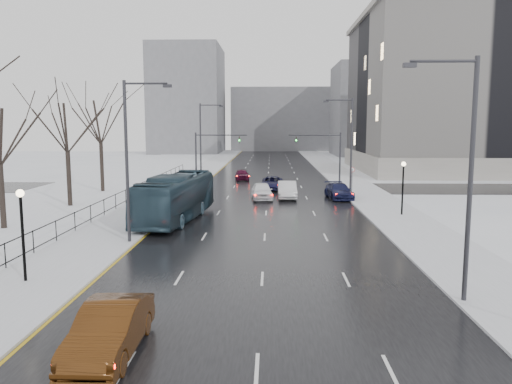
# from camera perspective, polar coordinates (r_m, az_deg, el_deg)

# --- Properties ---
(road) EXTENTS (16.00, 150.00, 0.04)m
(road) POSITION_cam_1_polar(r_m,az_deg,el_deg) (70.47, 1.40, 1.68)
(road) COLOR black
(road) RESTS_ON ground
(cross_road) EXTENTS (130.00, 10.00, 0.04)m
(cross_road) POSITION_cam_1_polar(r_m,az_deg,el_deg) (58.55, 1.33, 0.46)
(cross_road) COLOR black
(cross_road) RESTS_ON ground
(sidewalk_left) EXTENTS (5.00, 150.00, 0.16)m
(sidewalk_left) POSITION_cam_1_polar(r_m,az_deg,el_deg) (71.31, -7.07, 1.74)
(sidewalk_left) COLOR silver
(sidewalk_left) RESTS_ON ground
(sidewalk_right) EXTENTS (5.00, 150.00, 0.16)m
(sidewalk_right) POSITION_cam_1_polar(r_m,az_deg,el_deg) (71.19, 9.89, 1.68)
(sidewalk_right) COLOR silver
(sidewalk_right) RESTS_ON ground
(park_strip) EXTENTS (14.00, 150.00, 0.12)m
(park_strip) POSITION_cam_1_polar(r_m,az_deg,el_deg) (73.36, -14.42, 1.71)
(park_strip) COLOR white
(park_strip) RESTS_ON ground
(tree_park_c) EXTENTS (8.05, 8.05, 11.50)m
(tree_park_c) POSITION_cam_1_polar(r_m,az_deg,el_deg) (39.67, -26.83, -3.84)
(tree_park_c) COLOR black
(tree_park_c) RESTS_ON ground
(tree_park_d) EXTENTS (8.75, 8.75, 12.50)m
(tree_park_d) POSITION_cam_1_polar(r_m,az_deg,el_deg) (48.26, -20.45, -1.58)
(tree_park_d) COLOR black
(tree_park_d) RESTS_ON ground
(tree_park_e) EXTENTS (9.45, 9.45, 13.50)m
(tree_park_e) POSITION_cam_1_polar(r_m,az_deg,el_deg) (57.67, -17.09, -0.01)
(tree_park_e) COLOR black
(tree_park_e) RESTS_ON ground
(iron_fence) EXTENTS (0.06, 70.00, 1.30)m
(iron_fence) POSITION_cam_1_polar(r_m,az_deg,el_deg) (42.76, -16.55, -1.32)
(iron_fence) COLOR black
(iron_fence) RESTS_ON sidewalk_left
(streetlight_r_near) EXTENTS (2.95, 0.25, 10.00)m
(streetlight_r_near) POSITION_cam_1_polar(r_m,az_deg,el_deg) (21.61, 22.81, 2.51)
(streetlight_r_near) COLOR #2D2D33
(streetlight_r_near) RESTS_ON ground
(streetlight_r_mid) EXTENTS (2.95, 0.25, 10.00)m
(streetlight_r_mid) POSITION_cam_1_polar(r_m,az_deg,el_deg) (50.72, 10.59, 5.57)
(streetlight_r_mid) COLOR #2D2D33
(streetlight_r_mid) RESTS_ON ground
(streetlight_l_near) EXTENTS (2.95, 0.25, 10.00)m
(streetlight_l_near) POSITION_cam_1_polar(r_m,az_deg,el_deg) (31.34, -14.18, 4.28)
(streetlight_l_near) COLOR #2D2D33
(streetlight_l_near) RESTS_ON ground
(streetlight_l_far) EXTENTS (2.95, 0.25, 10.00)m
(streetlight_l_far) POSITION_cam_1_polar(r_m,az_deg,el_deg) (62.71, -6.15, 6.03)
(streetlight_l_far) COLOR #2D2D33
(streetlight_l_far) RESTS_ON ground
(lamppost_l) EXTENTS (0.36, 0.36, 4.28)m
(lamppost_l) POSITION_cam_1_polar(r_m,az_deg,el_deg) (25.25, -25.19, -3.09)
(lamppost_l) COLOR black
(lamppost_l) RESTS_ON sidewalk_left
(lamppost_r_mid) EXTENTS (0.36, 0.36, 4.28)m
(lamppost_r_mid) POSITION_cam_1_polar(r_m,az_deg,el_deg) (41.70, 16.45, 1.29)
(lamppost_r_mid) COLOR black
(lamppost_r_mid) RESTS_ON sidewalk_right
(mast_signal_right) EXTENTS (6.10, 0.33, 6.50)m
(mast_signal_right) POSITION_cam_1_polar(r_m,az_deg,el_deg) (58.59, 8.55, 4.40)
(mast_signal_right) COLOR #2D2D33
(mast_signal_right) RESTS_ON ground
(mast_signal_left) EXTENTS (6.10, 0.33, 6.50)m
(mast_signal_left) POSITION_cam_1_polar(r_m,az_deg,el_deg) (58.69, -5.85, 4.45)
(mast_signal_left) COLOR #2D2D33
(mast_signal_left) RESTS_ON ground
(no_uturn_sign) EXTENTS (0.60, 0.06, 2.70)m
(no_uturn_sign) POSITION_cam_1_polar(r_m,az_deg,el_deg) (55.03, 10.94, 2.25)
(no_uturn_sign) COLOR #2D2D33
(no_uturn_sign) RESTS_ON sidewalk_right
(civic_building) EXTENTS (41.00, 31.00, 24.80)m
(civic_building) POSITION_cam_1_polar(r_m,az_deg,el_deg) (89.17, 24.93, 9.43)
(civic_building) COLOR gray
(civic_building) RESTS_ON ground
(bldg_far_right) EXTENTS (24.00, 20.00, 22.00)m
(bldg_far_right) POSITION_cam_1_polar(r_m,az_deg,el_deg) (128.15, 14.36, 9.04)
(bldg_far_right) COLOR slate
(bldg_far_right) RESTS_ON ground
(bldg_far_left) EXTENTS (18.00, 22.00, 28.00)m
(bldg_far_left) POSITION_cam_1_polar(r_m,az_deg,el_deg) (137.10, -7.79, 10.35)
(bldg_far_left) COLOR slate
(bldg_far_left) RESTS_ON ground
(bldg_far_center) EXTENTS (30.00, 18.00, 18.00)m
(bldg_far_center) POSITION_cam_1_polar(r_m,az_deg,el_deg) (150.15, 3.15, 8.26)
(bldg_far_center) COLOR slate
(bldg_far_center) RESTS_ON ground
(sedan_left_near) EXTENTS (1.78, 5.04, 1.66)m
(sedan_left_near) POSITION_cam_1_polar(r_m,az_deg,el_deg) (17.14, -16.36, -14.81)
(sedan_left_near) COLOR #46250C
(sedan_left_near) RESTS_ON road
(bus) EXTENTS (4.37, 12.98, 3.55)m
(bus) POSITION_cam_1_polar(r_m,az_deg,el_deg) (38.95, -9.11, -0.60)
(bus) COLOR #253B48
(bus) RESTS_ON road
(sedan_center_near) EXTENTS (2.40, 5.06, 1.67)m
(sedan_center_near) POSITION_cam_1_polar(r_m,az_deg,el_deg) (49.34, 0.68, 0.12)
(sedan_center_near) COLOR white
(sedan_center_near) RESTS_ON road
(sedan_right_near) EXTENTS (1.86, 5.22, 1.72)m
(sedan_right_near) POSITION_cam_1_polar(r_m,az_deg,el_deg) (50.08, 3.57, 0.24)
(sedan_right_near) COLOR silver
(sedan_right_near) RESTS_ON road
(sedan_right_cross) EXTENTS (2.73, 5.44, 1.48)m
(sedan_right_cross) POSITION_cam_1_polar(r_m,az_deg,el_deg) (57.01, 1.83, 1.03)
(sedan_right_cross) COLOR #111235
(sedan_right_cross) RESTS_ON road
(sedan_right_far) EXTENTS (2.74, 5.50, 1.53)m
(sedan_right_far) POSITION_cam_1_polar(r_m,az_deg,el_deg) (50.51, 9.46, 0.11)
(sedan_right_far) COLOR #14183E
(sedan_right_far) RESTS_ON road
(sedan_center_far) EXTENTS (2.23, 4.46, 1.46)m
(sedan_center_far) POSITION_cam_1_polar(r_m,az_deg,el_deg) (67.00, -1.61, 2.01)
(sedan_center_far) COLOR #460C26
(sedan_center_far) RESTS_ON road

